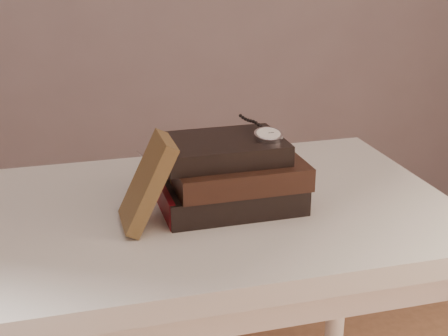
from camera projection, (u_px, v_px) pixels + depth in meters
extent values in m
cube|color=beige|center=(186.00, 217.00, 1.19)|extent=(1.00, 0.60, 0.04)
cube|color=white|center=(186.00, 246.00, 1.21)|extent=(0.88, 0.49, 0.08)
cylinder|color=white|center=(337.00, 289.00, 1.66)|extent=(0.05, 0.05, 0.71)
cube|color=black|center=(229.00, 193.00, 1.18)|extent=(0.26, 0.18, 0.05)
cube|color=beige|center=(231.00, 193.00, 1.18)|extent=(0.25, 0.16, 0.04)
cube|color=gold|center=(161.00, 195.00, 1.17)|extent=(0.01, 0.01, 0.05)
cube|color=maroon|center=(164.00, 201.00, 1.15)|extent=(0.01, 0.16, 0.05)
cube|color=black|center=(237.00, 172.00, 1.16)|extent=(0.24, 0.17, 0.04)
cube|color=beige|center=(239.00, 171.00, 1.16)|extent=(0.23, 0.15, 0.03)
cube|color=gold|center=(172.00, 173.00, 1.15)|extent=(0.01, 0.01, 0.04)
cube|color=black|center=(222.00, 149.00, 1.16)|extent=(0.22, 0.16, 0.04)
cube|color=beige|center=(224.00, 149.00, 1.16)|extent=(0.22, 0.14, 0.03)
cube|color=gold|center=(161.00, 150.00, 1.15)|extent=(0.01, 0.01, 0.04)
cube|color=#46321B|center=(147.00, 183.00, 1.08)|extent=(0.10, 0.10, 0.16)
cylinder|color=silver|center=(268.00, 136.00, 1.14)|extent=(0.05, 0.05, 0.02)
cylinder|color=white|center=(268.00, 134.00, 1.14)|extent=(0.04, 0.04, 0.01)
torus|color=silver|center=(268.00, 134.00, 1.14)|extent=(0.05, 0.05, 0.01)
cylinder|color=silver|center=(263.00, 131.00, 1.17)|extent=(0.01, 0.01, 0.01)
cube|color=black|center=(267.00, 132.00, 1.15)|extent=(0.00, 0.01, 0.00)
cube|color=black|center=(271.00, 133.00, 1.14)|extent=(0.01, 0.00, 0.00)
sphere|color=black|center=(261.00, 127.00, 1.18)|extent=(0.01, 0.01, 0.01)
sphere|color=black|center=(259.00, 125.00, 1.19)|extent=(0.01, 0.01, 0.01)
sphere|color=black|center=(256.00, 123.00, 1.19)|extent=(0.01, 0.01, 0.01)
sphere|color=black|center=(253.00, 122.00, 1.20)|extent=(0.01, 0.01, 0.01)
sphere|color=black|center=(251.00, 121.00, 1.21)|extent=(0.01, 0.01, 0.01)
sphere|color=black|center=(248.00, 120.00, 1.22)|extent=(0.01, 0.01, 0.01)
sphere|color=black|center=(246.00, 119.00, 1.23)|extent=(0.01, 0.01, 0.01)
sphere|color=black|center=(243.00, 118.00, 1.24)|extent=(0.01, 0.01, 0.01)
sphere|color=black|center=(241.00, 116.00, 1.25)|extent=(0.01, 0.01, 0.01)
torus|color=silver|center=(158.00, 160.00, 1.20)|extent=(0.05, 0.02, 0.05)
torus|color=silver|center=(186.00, 158.00, 1.22)|extent=(0.05, 0.02, 0.05)
cylinder|color=silver|center=(172.00, 157.00, 1.21)|extent=(0.01, 0.00, 0.00)
cylinder|color=silver|center=(141.00, 155.00, 1.25)|extent=(0.00, 0.11, 0.03)
cylinder|color=silver|center=(191.00, 150.00, 1.28)|extent=(0.00, 0.11, 0.03)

